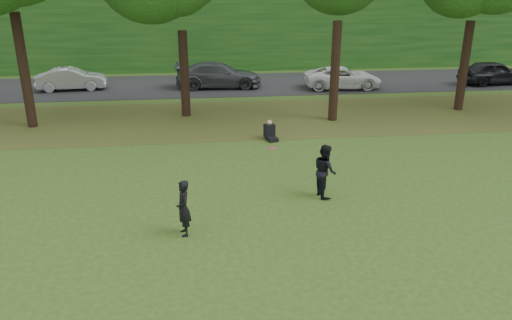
{
  "coord_description": "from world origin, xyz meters",
  "views": [
    {
      "loc": [
        -2.31,
        -10.3,
        6.6
      ],
      "look_at": [
        -0.69,
        3.77,
        1.3
      ],
      "focal_mm": 35.0,
      "sensor_mm": 36.0,
      "label": 1
    }
  ],
  "objects_px": {
    "player_left": "(183,208)",
    "player_right": "(325,171)",
    "frisbee": "(272,148)",
    "seated_person": "(270,132)"
  },
  "relations": [
    {
      "from": "player_left",
      "to": "player_right",
      "type": "xyz_separation_m",
      "value": [
        4.34,
        2.04,
        0.07
      ]
    },
    {
      "from": "player_right",
      "to": "frisbee",
      "type": "xyz_separation_m",
      "value": [
        -1.8,
        -0.76,
        1.07
      ]
    },
    {
      "from": "player_left",
      "to": "frisbee",
      "type": "distance_m",
      "value": 3.06
    },
    {
      "from": "player_right",
      "to": "seated_person",
      "type": "relative_size",
      "value": 2.04
    },
    {
      "from": "player_right",
      "to": "frisbee",
      "type": "bearing_deg",
      "value": 105.34
    },
    {
      "from": "player_left",
      "to": "frisbee",
      "type": "xyz_separation_m",
      "value": [
        2.54,
        1.27,
        1.14
      ]
    },
    {
      "from": "player_right",
      "to": "frisbee",
      "type": "relative_size",
      "value": 5.49
    },
    {
      "from": "player_left",
      "to": "player_right",
      "type": "relative_size",
      "value": 0.92
    },
    {
      "from": "frisbee",
      "to": "player_right",
      "type": "bearing_deg",
      "value": 22.94
    },
    {
      "from": "player_left",
      "to": "player_right",
      "type": "height_order",
      "value": "player_right"
    }
  ]
}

